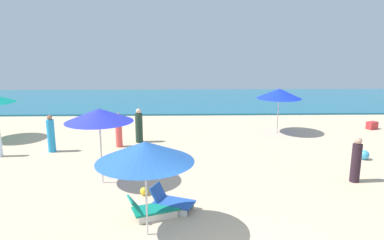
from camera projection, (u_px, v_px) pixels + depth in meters
The scene contains 13 objects.
ocean at pixel (195, 100), 29.66m from camera, with size 60.00×12.78×0.12m, color #186381.
umbrella_0 at pixel (145, 152), 8.36m from camera, with size 2.40×2.40×2.45m.
lounge_chair_0_0 at pixel (171, 201), 10.11m from camera, with size 1.36×1.03×0.70m.
lounge_chair_0_1 at pixel (152, 209), 9.67m from camera, with size 1.49×1.05×0.67m.
umbrella_2 at pixel (99, 115), 11.61m from camera, with size 2.28×2.28×2.63m.
umbrella_3 at pixel (279, 94), 18.44m from camera, with size 2.37×2.37×2.42m.
beachgoer_0 at pixel (119, 131), 16.20m from camera, with size 0.42×0.42×1.61m.
beachgoer_1 at pixel (139, 127), 16.97m from camera, with size 0.49×0.49×1.67m.
beachgoer_2 at pixel (51, 135), 15.45m from camera, with size 0.42×0.42×1.68m.
beachgoer_3 at pixel (356, 161), 12.08m from camera, with size 0.35×0.35×1.61m.
beach_ball_0 at pixel (364, 155), 14.52m from camera, with size 0.39×0.39×0.39m, color #3CA3D9.
beach_ball_1 at pixel (144, 191), 11.12m from camera, with size 0.26×0.26×0.26m, color yellow.
cooler_box_2 at pixel (372, 125), 19.70m from camera, with size 0.59×0.37×0.43m, color #BD2D31.
Camera 1 is at (-0.96, -5.72, 4.74)m, focal length 32.58 mm.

